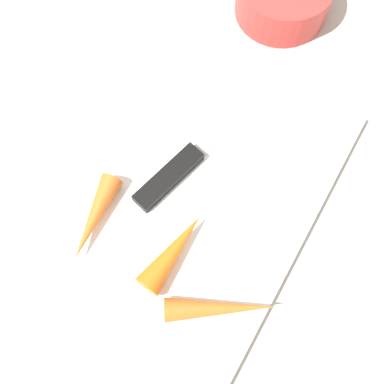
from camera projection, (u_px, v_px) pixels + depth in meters
ground_plane at (192, 196)px, 0.57m from camera, size 1.40×1.40×0.00m
cutting_board at (192, 194)px, 0.56m from camera, size 0.36×0.26×0.01m
knife at (176, 171)px, 0.56m from camera, size 0.20×0.07×0.01m
carrot_longest at (221, 308)px, 0.50m from camera, size 0.08×0.11×0.02m
carrot_medium at (94, 218)px, 0.53m from camera, size 0.10×0.04×0.02m
carrot_shortest at (174, 251)px, 0.52m from camera, size 0.10×0.04×0.03m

